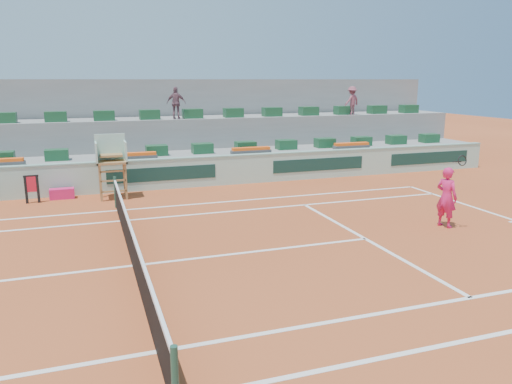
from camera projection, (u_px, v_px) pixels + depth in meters
ground at (133, 266)px, 12.01m from camera, size 90.00×90.00×0.00m
seating_tier_lower at (108, 168)px, 21.75m from camera, size 36.00×4.00×1.20m
seating_tier_upper at (106, 148)px, 23.07m from camera, size 36.00×2.40×2.60m
stadium_back_wall at (103, 125)px, 24.35m from camera, size 36.00×0.40×4.40m
player_bag at (62, 194)px, 18.75m from camera, size 0.88×0.39×0.39m
spectator_mid at (176, 103)px, 22.85m from camera, size 0.93×0.61×1.47m
spectator_right at (352, 101)px, 25.75m from camera, size 1.06×0.83×1.44m
court_lines at (133, 266)px, 12.01m from camera, size 23.89×11.09×0.01m
tennis_net at (132, 245)px, 11.90m from camera, size 0.10×11.97×1.10m
advertising_hoarding at (112, 177)px, 19.72m from camera, size 36.00×0.34×1.26m
umpire_chair at (111, 158)px, 18.59m from camera, size 1.10×0.90×2.40m
seat_row_lower at (108, 152)px, 20.74m from camera, size 32.90×0.60×0.44m
seat_row_upper at (104, 116)px, 22.18m from camera, size 32.90×0.60×0.44m
flower_planters at (70, 159)px, 19.55m from camera, size 26.80×0.36×0.28m
towel_rack at (32, 187)px, 18.00m from camera, size 0.51×0.09×1.03m
tennis_player at (447, 197)px, 15.03m from camera, size 0.63×0.95×2.28m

